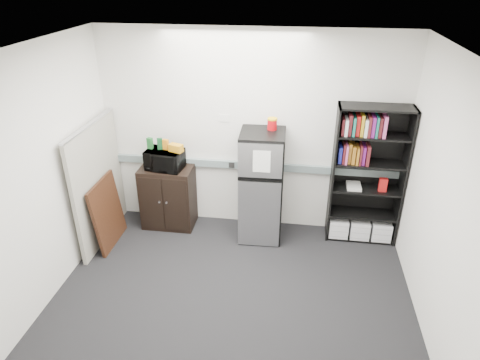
{
  "coord_description": "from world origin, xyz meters",
  "views": [
    {
      "loc": [
        0.62,
        -3.51,
        3.36
      ],
      "look_at": [
        -0.02,
        0.9,
        1.09
      ],
      "focal_mm": 32.0,
      "sensor_mm": 36.0,
      "label": 1
    }
  ],
  "objects": [
    {
      "name": "snack_bag",
      "position": [
        -0.95,
        1.47,
        1.2
      ],
      "size": [
        0.2,
        0.15,
        0.1
      ],
      "primitive_type": "cube",
      "rotation": [
        0.0,
        0.0,
        -0.33
      ],
      "color": "orange",
      "rests_on": "microwave"
    },
    {
      "name": "snack_box_b",
      "position": [
        -1.18,
        1.52,
        1.23
      ],
      "size": [
        0.08,
        0.07,
        0.15
      ],
      "primitive_type": "cube",
      "rotation": [
        0.0,
        0.0,
        0.32
      ],
      "color": "#0D3C1B",
      "rests_on": "microwave"
    },
    {
      "name": "snack_box_c",
      "position": [
        -1.1,
        1.52,
        1.22
      ],
      "size": [
        0.08,
        0.07,
        0.14
      ],
      "primitive_type": "cube",
      "rotation": [
        0.0,
        0.0,
        -0.26
      ],
      "color": "orange",
      "rests_on": "microwave"
    },
    {
      "name": "framed_poster",
      "position": [
        -1.77,
        0.95,
        0.46
      ],
      "size": [
        0.14,
        0.71,
        0.91
      ],
      "rotation": [
        0.0,
        -0.11,
        0.0
      ],
      "color": "black",
      "rests_on": "floor"
    },
    {
      "name": "wall_back",
      "position": [
        0.0,
        1.75,
        1.35
      ],
      "size": [
        4.0,
        0.02,
        2.7
      ],
      "primitive_type": "cube",
      "color": "white",
      "rests_on": "floor"
    },
    {
      "name": "floor",
      "position": [
        0.0,
        0.0,
        0.0
      ],
      "size": [
        4.0,
        4.0,
        0.0
      ],
      "primitive_type": "plane",
      "color": "black",
      "rests_on": "ground"
    },
    {
      "name": "microwave",
      "position": [
        -1.12,
        1.48,
        1.02
      ],
      "size": [
        0.52,
        0.38,
        0.27
      ],
      "primitive_type": "imported",
      "rotation": [
        0.0,
        0.0,
        -0.12
      ],
      "color": "black",
      "rests_on": "cabinet"
    },
    {
      "name": "cubicle_partition",
      "position": [
        -1.9,
        1.08,
        0.81
      ],
      "size": [
        0.06,
        1.3,
        1.62
      ],
      "color": "gray",
      "rests_on": "floor"
    },
    {
      "name": "wall_left",
      "position": [
        -2.0,
        0.0,
        1.35
      ],
      "size": [
        0.02,
        3.5,
        2.7
      ],
      "primitive_type": "cube",
      "color": "white",
      "rests_on": "floor"
    },
    {
      "name": "wall_note",
      "position": [
        -0.35,
        1.74,
        1.55
      ],
      "size": [
        0.14,
        0.0,
        0.1
      ],
      "primitive_type": "cube",
      "color": "white",
      "rests_on": "wall_back"
    },
    {
      "name": "bookshelf",
      "position": [
        1.53,
        1.57,
        0.91
      ],
      "size": [
        0.9,
        0.34,
        1.85
      ],
      "color": "black",
      "rests_on": "floor"
    },
    {
      "name": "electrical_raceway",
      "position": [
        0.0,
        1.72,
        0.9
      ],
      "size": [
        3.92,
        0.05,
        0.1
      ],
      "primitive_type": "cube",
      "color": "gray",
      "rests_on": "wall_back"
    },
    {
      "name": "ceiling",
      "position": [
        0.0,
        0.0,
        2.7
      ],
      "size": [
        4.0,
        3.5,
        0.02
      ],
      "primitive_type": "cube",
      "color": "white",
      "rests_on": "wall_back"
    },
    {
      "name": "cabinet",
      "position": [
        -1.12,
        1.5,
        0.44
      ],
      "size": [
        0.71,
        0.47,
        0.89
      ],
      "color": "black",
      "rests_on": "floor"
    },
    {
      "name": "snack_box_a",
      "position": [
        -1.31,
        1.52,
        1.23
      ],
      "size": [
        0.08,
        0.07,
        0.15
      ],
      "primitive_type": "cube",
      "rotation": [
        0.0,
        0.0,
        -0.29
      ],
      "color": "#1A5B25",
      "rests_on": "microwave"
    },
    {
      "name": "refrigerator",
      "position": [
        0.19,
        1.42,
        0.75
      ],
      "size": [
        0.58,
        0.6,
        1.5
      ],
      "rotation": [
        0.0,
        0.0,
        0.03
      ],
      "color": "black",
      "rests_on": "floor"
    },
    {
      "name": "coffee_can",
      "position": [
        0.29,
        1.55,
        1.58
      ],
      "size": [
        0.12,
        0.12,
        0.17
      ],
      "color": "#B2080E",
      "rests_on": "refrigerator"
    },
    {
      "name": "wall_right",
      "position": [
        2.0,
        0.0,
        1.35
      ],
      "size": [
        0.02,
        3.5,
        2.7
      ],
      "primitive_type": "cube",
      "color": "white",
      "rests_on": "floor"
    }
  ]
}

